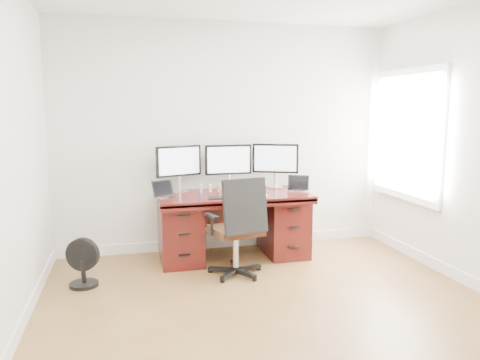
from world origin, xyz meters
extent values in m
plane|color=brown|center=(0.00, 0.00, 0.00)|extent=(4.50, 4.50, 0.00)
cube|color=white|center=(0.00, 2.25, 1.35)|extent=(4.00, 0.10, 2.70)
cube|color=white|center=(1.97, 1.50, 1.40)|extent=(0.04, 1.30, 1.50)
cube|color=white|center=(1.95, 1.50, 1.40)|extent=(0.01, 1.15, 1.35)
cube|color=#410E0D|center=(0.00, 1.80, 0.72)|extent=(1.70, 0.80, 0.05)
cube|color=#410E0D|center=(-0.60, 1.83, 0.35)|extent=(0.45, 0.70, 0.70)
cube|color=#410E0D|center=(0.60, 1.83, 0.35)|extent=(0.45, 0.70, 0.70)
cube|color=black|center=(0.00, 2.10, 0.50)|extent=(0.74, 0.03, 0.40)
cylinder|color=black|center=(-0.10, 1.27, 0.04)|extent=(0.65, 0.65, 0.08)
cylinder|color=silver|center=(-0.10, 1.27, 0.27)|extent=(0.06, 0.06, 0.39)
cube|color=#412213|center=(-0.10, 1.27, 0.47)|extent=(0.55, 0.54, 0.07)
cube|color=black|center=(-0.06, 1.06, 0.76)|extent=(0.45, 0.14, 0.54)
cube|color=black|center=(-0.36, 1.21, 0.64)|extent=(0.11, 0.24, 0.03)
cube|color=black|center=(0.16, 1.32, 0.64)|extent=(0.11, 0.24, 0.03)
cylinder|color=black|center=(-1.60, 1.31, 0.02)|extent=(0.27, 0.27, 0.03)
cylinder|color=black|center=(-1.60, 1.31, 0.15)|extent=(0.05, 0.05, 0.23)
cylinder|color=black|center=(-1.60, 1.31, 0.31)|extent=(0.32, 0.18, 0.32)
cube|color=silver|center=(-0.58, 2.07, 0.76)|extent=(0.22, 0.19, 0.01)
cylinder|color=silver|center=(-0.58, 2.07, 0.84)|extent=(0.04, 0.04, 0.18)
cube|color=black|center=(-0.58, 2.07, 1.10)|extent=(0.53, 0.22, 0.35)
cube|color=white|center=(-0.57, 2.05, 1.10)|extent=(0.47, 0.17, 0.30)
cube|color=silver|center=(0.00, 2.07, 0.76)|extent=(0.18, 0.14, 0.01)
cylinder|color=silver|center=(0.00, 2.07, 0.84)|extent=(0.04, 0.04, 0.18)
cube|color=black|center=(0.00, 2.07, 1.10)|extent=(0.55, 0.04, 0.35)
cube|color=white|center=(0.00, 2.05, 1.10)|extent=(0.50, 0.01, 0.30)
cube|color=silver|center=(0.58, 2.07, 0.76)|extent=(0.22, 0.20, 0.01)
cylinder|color=silver|center=(0.58, 2.07, 0.84)|extent=(0.04, 0.04, 0.18)
cube|color=black|center=(0.58, 2.07, 1.10)|extent=(0.51, 0.26, 0.35)
cube|color=white|center=(0.57, 2.05, 1.10)|extent=(0.46, 0.21, 0.30)
cube|color=silver|center=(-0.79, 1.75, 0.76)|extent=(0.12, 0.11, 0.01)
cube|color=black|center=(-0.79, 1.75, 0.85)|extent=(0.25, 0.16, 0.17)
cube|color=silver|center=(0.76, 1.75, 0.76)|extent=(0.12, 0.12, 0.01)
cube|color=black|center=(0.76, 1.75, 0.85)|extent=(0.25, 0.16, 0.17)
cube|color=white|center=(0.06, 1.59, 0.76)|extent=(0.27, 0.16, 0.01)
cube|color=silver|center=(0.26, 1.60, 0.76)|extent=(0.16, 0.16, 0.01)
cube|color=black|center=(-0.22, 1.58, 0.76)|extent=(0.24, 0.18, 0.01)
cube|color=black|center=(-0.03, 1.79, 0.76)|extent=(0.14, 0.09, 0.01)
cylinder|color=#6B96ED|center=(-0.35, 1.95, 0.78)|extent=(0.03, 0.03, 0.06)
sphere|color=#6B96ED|center=(-0.35, 1.95, 0.83)|extent=(0.04, 0.04, 0.04)
cylinder|color=#D2B95C|center=(-0.24, 1.95, 0.78)|extent=(0.03, 0.03, 0.06)
sphere|color=#D2B95C|center=(-0.24, 1.95, 0.83)|extent=(0.04, 0.04, 0.04)
cylinder|color=#8D4F47|center=(-0.14, 1.95, 0.78)|extent=(0.03, 0.03, 0.06)
sphere|color=#8D4F47|center=(-0.14, 1.95, 0.83)|extent=(0.04, 0.04, 0.04)
cylinder|color=pink|center=(0.15, 1.95, 0.78)|extent=(0.03, 0.03, 0.06)
sphere|color=pink|center=(0.15, 1.95, 0.83)|extent=(0.04, 0.04, 0.04)
cylinder|color=#A77BE0|center=(0.24, 1.95, 0.78)|extent=(0.03, 0.03, 0.06)
sphere|color=#A77BE0|center=(0.24, 1.95, 0.83)|extent=(0.04, 0.04, 0.04)
camera|label=1|loc=(-1.18, -3.24, 1.71)|focal=35.00mm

